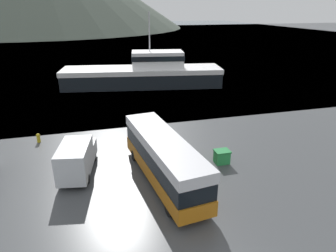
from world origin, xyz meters
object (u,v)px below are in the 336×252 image
at_px(tour_bus, 163,157).
at_px(fishing_boat, 145,73).
at_px(delivery_van, 77,158).
at_px(small_boat, 110,84).
at_px(storage_bin, 222,157).

relative_size(tour_bus, fishing_boat, 0.44).
distance_m(tour_bus, delivery_van, 6.69).
bearing_deg(small_boat, storage_bin, 14.26).
bearing_deg(tour_bus, storage_bin, 7.64).
xyz_separation_m(delivery_van, fishing_boat, (10.19, 25.72, 0.77)).
relative_size(fishing_boat, small_boat, 3.67).
distance_m(storage_bin, small_boat, 28.50).
bearing_deg(delivery_van, tour_bus, -13.68).
height_order(fishing_boat, storage_bin, fishing_boat).
height_order(delivery_van, fishing_boat, fishing_boat).
relative_size(tour_bus, delivery_van, 1.90).
distance_m(tour_bus, storage_bin, 5.63).
bearing_deg(fishing_boat, small_boat, 92.59).
xyz_separation_m(fishing_boat, storage_bin, (1.20, -27.01, -1.57)).
xyz_separation_m(tour_bus, small_boat, (-1.48, 29.07, -1.38)).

